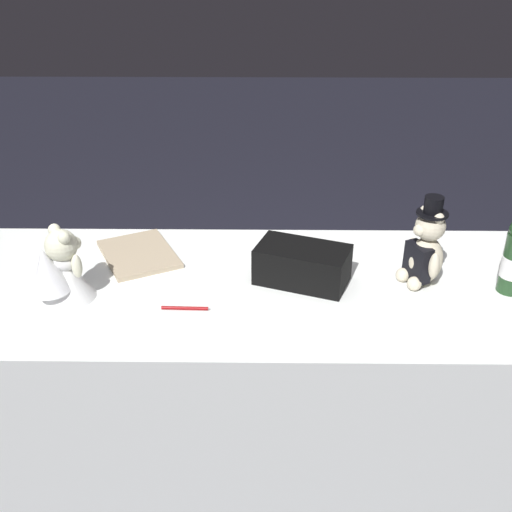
% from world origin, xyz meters
% --- Properties ---
extents(ground_plane, '(12.00, 12.00, 0.00)m').
position_xyz_m(ground_plane, '(0.00, 0.00, 0.00)').
color(ground_plane, black).
extents(reception_table, '(1.87, 0.76, 0.70)m').
position_xyz_m(reception_table, '(0.00, 0.00, 0.35)').
color(reception_table, white).
rests_on(reception_table, ground_plane).
extents(teddy_bear_groom, '(0.14, 0.13, 0.28)m').
position_xyz_m(teddy_bear_groom, '(-0.51, -0.02, 0.82)').
color(teddy_bear_groom, beige).
rests_on(teddy_bear_groom, reception_table).
extents(teddy_bear_bride, '(0.21, 0.20, 0.23)m').
position_xyz_m(teddy_bear_bride, '(0.56, 0.09, 0.80)').
color(teddy_bear_bride, white).
rests_on(teddy_bear_bride, reception_table).
extents(signing_pen, '(0.14, 0.01, 0.01)m').
position_xyz_m(signing_pen, '(0.20, 0.14, 0.71)').
color(signing_pen, maroon).
rests_on(signing_pen, reception_table).
extents(gift_case_black, '(0.31, 0.24, 0.12)m').
position_xyz_m(gift_case_black, '(-0.14, -0.02, 0.76)').
color(gift_case_black, black).
rests_on(gift_case_black, reception_table).
extents(guestbook, '(0.32, 0.35, 0.02)m').
position_xyz_m(guestbook, '(0.39, -0.18, 0.71)').
color(guestbook, tan).
rests_on(guestbook, reception_table).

